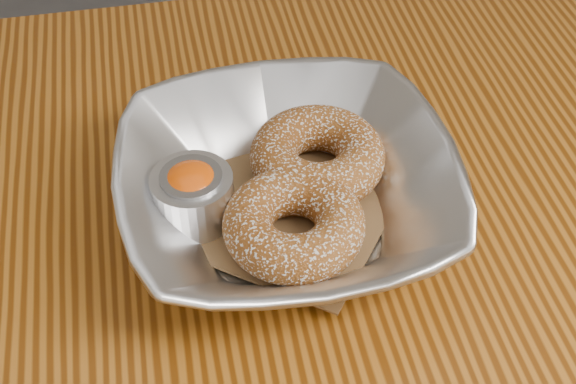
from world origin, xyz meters
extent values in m
cube|color=brown|center=(0.00, 0.00, 0.73)|extent=(1.20, 0.80, 0.04)
imported|color=silver|center=(-0.05, 0.07, 0.78)|extent=(0.25, 0.25, 0.06)
cube|color=brown|center=(-0.05, 0.07, 0.76)|extent=(0.20, 0.20, 0.00)
torus|color=brown|center=(-0.01, 0.11, 0.78)|extent=(0.13, 0.13, 0.04)
torus|color=brown|center=(-0.05, 0.04, 0.78)|extent=(0.13, 0.13, 0.04)
cylinder|color=silver|center=(-0.12, 0.08, 0.78)|extent=(0.06, 0.06, 0.04)
cylinder|color=gray|center=(-0.12, 0.08, 0.78)|extent=(0.05, 0.05, 0.04)
ellipsoid|color=#F65007|center=(-0.12, 0.08, 0.79)|extent=(0.04, 0.04, 0.03)
camera|label=1|loc=(-0.13, -0.34, 1.20)|focal=50.00mm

